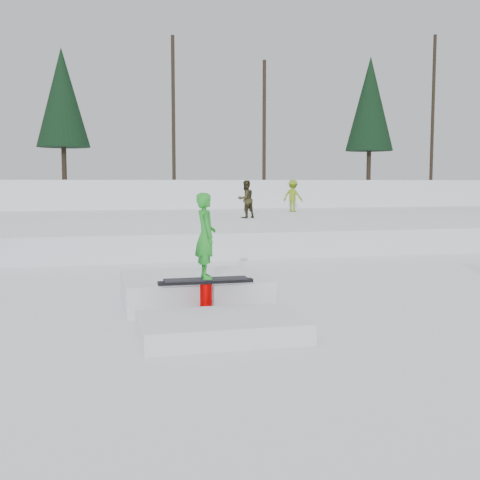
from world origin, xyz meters
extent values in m
plane|color=white|center=(0.00, 0.00, 0.00)|extent=(120.00, 120.00, 0.00)
cube|color=white|center=(0.00, 30.00, 1.20)|extent=(60.00, 14.00, 2.40)
cube|color=white|center=(0.00, 16.00, 0.40)|extent=(50.00, 18.00, 0.80)
cylinder|color=black|center=(-4.00, 28.50, 3.40)|extent=(0.30, 0.30, 2.00)
cone|color=black|center=(-4.00, 28.50, 7.38)|extent=(3.20, 3.20, 5.95)
cylinder|color=black|center=(3.00, 30.50, 7.15)|extent=(0.24, 0.24, 9.50)
cylinder|color=black|center=(9.00, 29.50, 6.40)|extent=(0.24, 0.24, 8.00)
cylinder|color=black|center=(16.00, 28.00, 3.40)|extent=(0.30, 0.30, 2.00)
cone|color=black|center=(16.00, 28.00, 7.55)|extent=(3.20, 3.20, 6.30)
cylinder|color=black|center=(22.00, 30.00, 7.65)|extent=(0.24, 0.24, 10.50)
imported|color=#2D2914|center=(3.74, 14.07, 1.58)|extent=(0.93, 0.85, 1.56)
imported|color=olive|center=(7.35, 18.64, 1.60)|extent=(1.16, 1.13, 1.59)
cube|color=white|center=(-0.63, 1.11, 0.27)|extent=(2.60, 2.20, 0.54)
cube|color=white|center=(-0.63, -1.39, 0.15)|extent=(2.40, 1.60, 0.30)
cylinder|color=#CE0202|center=(-0.63, -0.19, 0.03)|extent=(0.44, 0.44, 0.06)
cylinder|color=#CE0202|center=(-0.63, -0.19, 0.30)|extent=(0.20, 0.20, 0.60)
cube|color=black|center=(-0.63, -0.19, 0.63)|extent=(1.60, 0.16, 0.06)
cube|color=black|center=(-0.63, -0.19, 0.68)|extent=(1.40, 0.28, 0.03)
imported|color=green|center=(-0.63, -0.19, 1.40)|extent=(0.34, 0.52, 1.42)
camera|label=1|loc=(-2.46, -9.94, 2.29)|focal=45.00mm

